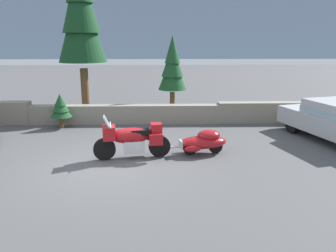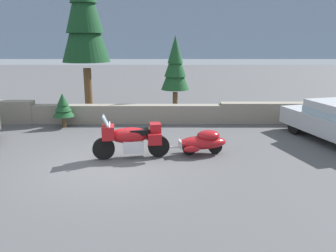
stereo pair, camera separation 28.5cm
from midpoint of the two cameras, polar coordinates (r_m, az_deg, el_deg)
name	(u,v)px [view 2 (the right image)]	position (r m, az deg, el deg)	size (l,w,h in m)	color
ground_plane	(107,165)	(10.00, -9.25, -6.40)	(80.00, 80.00, 0.00)	#4C4C4F
stone_guard_wall	(115,113)	(14.81, -8.23, 2.18)	(24.00, 0.58, 0.96)	gray
distant_ridgeline	(162,24)	(104.48, -0.84, 16.64)	(240.00, 80.00, 16.00)	#7F93AD
touring_motorcycle	(131,138)	(10.30, -5.30, -2.01)	(2.30, 0.96, 1.33)	black
car_shaped_trailer	(203,141)	(10.72, 6.64, -2.58)	(2.23, 0.94, 0.76)	black
pine_tree_tall	(84,9)	(16.28, -13.25, 18.42)	(2.14, 2.14, 7.65)	brown
pine_tree_secondary	(176,66)	(16.15, 1.81, 9.97)	(1.32, 1.32, 3.68)	brown
pine_sapling_near	(64,106)	(14.44, -16.43, 3.18)	(0.85, 0.85, 1.40)	brown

